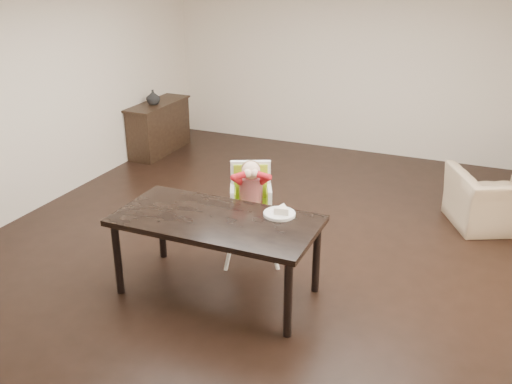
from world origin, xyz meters
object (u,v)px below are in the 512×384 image
dining_table (216,226)px  sideboard (159,127)px  armchair (501,191)px  high_chair (251,190)px

dining_table → sideboard: sideboard is taller
dining_table → armchair: (2.30, 2.48, -0.23)m
dining_table → high_chair: size_ratio=1.71×
high_chair → armchair: 2.90m
armchair → high_chair: bearing=11.2°
dining_table → sideboard: size_ratio=1.43×
dining_table → sideboard: bearing=129.3°
high_chair → sideboard: high_chair is taller
high_chair → armchair: high_chair is taller
dining_table → sideboard: (-2.68, 3.27, -0.27)m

